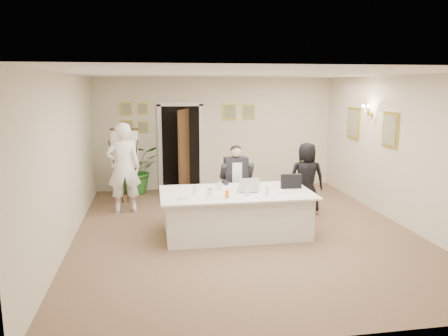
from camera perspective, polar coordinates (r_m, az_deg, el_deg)
name	(u,v)px	position (r m, az deg, el deg)	size (l,w,h in m)	color
floor	(244,231)	(8.04, 2.65, -8.19)	(7.00, 7.00, 0.00)	brown
ceiling	(246,74)	(7.60, 2.83, 12.19)	(6.00, 7.00, 0.02)	white
wall_back	(216,134)	(11.11, -1.06, 4.52)	(6.00, 0.10, 2.80)	silver
wall_front	(319,210)	(4.41, 12.35, -5.40)	(6.00, 0.10, 2.80)	silver
wall_left	(67,160)	(7.66, -19.80, 1.04)	(0.10, 7.00, 2.80)	silver
wall_right	(401,151)	(8.82, 22.17, 2.09)	(0.10, 7.00, 2.80)	silver
doorway	(182,149)	(10.89, -5.52, 2.45)	(1.14, 0.86, 2.20)	black
pictures_back_wall	(184,116)	(10.96, -5.22, 6.75)	(3.40, 0.06, 0.80)	gold
pictures_right_wall	(370,126)	(9.80, 18.52, 5.19)	(0.06, 2.20, 0.80)	gold
wall_sconce	(368,110)	(9.75, 18.28, 7.24)	(0.20, 0.30, 0.24)	gold
conference_table	(236,213)	(7.75, 1.58, -5.85)	(2.64, 1.41, 0.78)	white
seated_man	(236,181)	(8.63, 1.63, -1.77)	(0.63, 0.67, 1.47)	black
flip_chart	(126,170)	(9.88, -12.66, -0.24)	(0.59, 0.39, 1.65)	#31210F
standing_man	(124,168)	(9.20, -12.97, 0.02)	(0.68, 0.45, 1.88)	white
standing_woman	(306,178)	(9.08, 10.71, -1.32)	(0.72, 0.47, 1.48)	black
potted_palm	(137,169)	(10.83, -11.34, -0.18)	(1.06, 0.92, 1.18)	#276622
laptop	(247,183)	(7.67, 3.08, -2.01)	(0.35, 0.37, 0.28)	#B7BABC
laptop_bag	(291,181)	(7.97, 8.77, -1.72)	(0.37, 0.10, 0.26)	black
paper_stack	(285,192)	(7.67, 8.02, -3.07)	(0.28, 0.20, 0.03)	white
plate_left	(184,198)	(7.22, -5.29, -3.94)	(0.20, 0.20, 0.01)	white
plate_mid	(211,198)	(7.18, -1.68, -3.98)	(0.21, 0.21, 0.01)	white
plate_near	(237,198)	(7.18, 1.72, -3.97)	(0.20, 0.20, 0.01)	white
glass_a	(195,191)	(7.44, -3.86, -2.97)	(0.06, 0.06, 0.14)	silver
glass_b	(247,192)	(7.36, 3.05, -3.12)	(0.06, 0.06, 0.14)	silver
glass_c	(267,191)	(7.45, 5.62, -2.98)	(0.07, 0.07, 0.14)	silver
glass_d	(219,186)	(7.76, -0.63, -2.37)	(0.07, 0.07, 0.14)	silver
oj_glass	(227,194)	(7.19, 0.41, -3.48)	(0.07, 0.07, 0.13)	orange
steel_jug	(210,192)	(7.39, -1.89, -3.17)	(0.10, 0.10, 0.11)	silver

